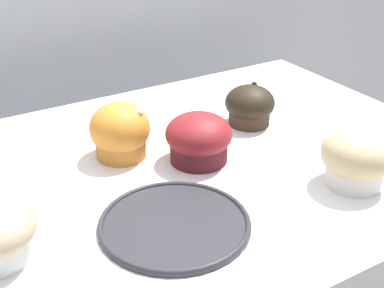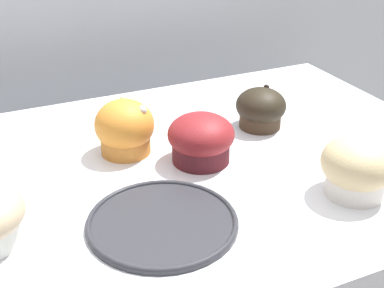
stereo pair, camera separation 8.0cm
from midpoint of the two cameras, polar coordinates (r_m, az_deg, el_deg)
wall_back at (r=1.36m, az=-17.12°, el=6.74°), size 3.20×0.10×1.80m
muffin_front_center at (r=0.79m, az=14.40°, el=-1.56°), size 0.10×0.10×0.09m
muffin_back_left at (r=0.85m, az=-10.34°, el=1.19°), size 0.10×0.10×0.09m
muffin_front_left at (r=0.95m, az=3.80°, el=4.02°), size 0.09×0.09×0.07m
muffin_front_right at (r=0.83m, az=-2.13°, el=0.59°), size 0.10×0.10×0.08m
serving_plate at (r=0.70m, az=-5.18°, el=-8.54°), size 0.20×0.20×0.01m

